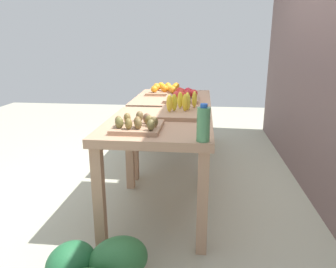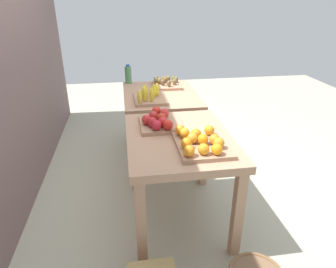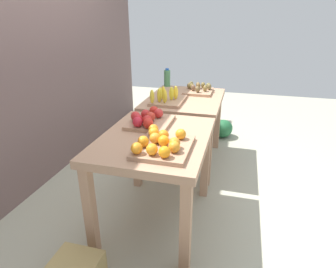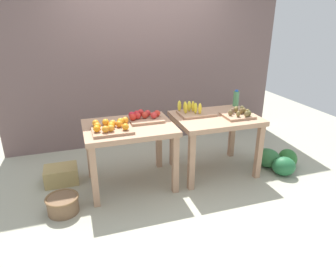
{
  "view_description": "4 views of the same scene",
  "coord_description": "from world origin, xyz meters",
  "px_view_note": "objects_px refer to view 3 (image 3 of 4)",
  "views": [
    {
      "loc": [
        2.88,
        0.32,
        1.35
      ],
      "look_at": [
        0.07,
        0.02,
        0.54
      ],
      "focal_mm": 34.42,
      "sensor_mm": 36.0,
      "label": 1
    },
    {
      "loc": [
        -2.59,
        0.4,
        1.76
      ],
      "look_at": [
        -0.06,
        0.01,
        0.57
      ],
      "focal_mm": 31.86,
      "sensor_mm": 36.0,
      "label": 2
    },
    {
      "loc": [
        -2.43,
        -0.6,
        1.62
      ],
      "look_at": [
        0.0,
        0.05,
        0.56
      ],
      "focal_mm": 30.17,
      "sensor_mm": 36.0,
      "label": 3
    },
    {
      "loc": [
        -1.14,
        -3.26,
        1.98
      ],
      "look_at": [
        -0.09,
        -0.03,
        0.62
      ],
      "focal_mm": 32.13,
      "sensor_mm": 36.0,
      "label": 4
    }
  ],
  "objects_px": {
    "banana_crate": "(167,99)",
    "water_bottle": "(167,78)",
    "display_table_left": "(155,150)",
    "orange_bin": "(162,144)",
    "watermelon_pile": "(212,126)",
    "display_table_right": "(185,107)",
    "apple_bin": "(148,120)",
    "kiwi_bin": "(198,90)"
  },
  "relations": [
    {
      "from": "banana_crate",
      "to": "watermelon_pile",
      "type": "height_order",
      "value": "banana_crate"
    },
    {
      "from": "display_table_right",
      "to": "kiwi_bin",
      "type": "relative_size",
      "value": 2.89
    },
    {
      "from": "display_table_right",
      "to": "orange_bin",
      "type": "bearing_deg",
      "value": -175.13
    },
    {
      "from": "display_table_right",
      "to": "watermelon_pile",
      "type": "bearing_deg",
      "value": -15.47
    },
    {
      "from": "display_table_left",
      "to": "apple_bin",
      "type": "xyz_separation_m",
      "value": [
        0.21,
        0.12,
        0.16
      ]
    },
    {
      "from": "kiwi_bin",
      "to": "watermelon_pile",
      "type": "distance_m",
      "value": 0.93
    },
    {
      "from": "kiwi_bin",
      "to": "watermelon_pile",
      "type": "bearing_deg",
      "value": -12.09
    },
    {
      "from": "orange_bin",
      "to": "banana_crate",
      "type": "relative_size",
      "value": 1.01
    },
    {
      "from": "display_table_left",
      "to": "apple_bin",
      "type": "relative_size",
      "value": 2.48
    },
    {
      "from": "display_table_right",
      "to": "orange_bin",
      "type": "height_order",
      "value": "orange_bin"
    },
    {
      "from": "display_table_right",
      "to": "banana_crate",
      "type": "height_order",
      "value": "banana_crate"
    },
    {
      "from": "display_table_left",
      "to": "orange_bin",
      "type": "xyz_separation_m",
      "value": [
        -0.21,
        -0.11,
        0.16
      ]
    },
    {
      "from": "banana_crate",
      "to": "display_table_right",
      "type": "bearing_deg",
      "value": -30.43
    },
    {
      "from": "display_table_left",
      "to": "water_bottle",
      "type": "relative_size",
      "value": 4.57
    },
    {
      "from": "orange_bin",
      "to": "banana_crate",
      "type": "bearing_deg",
      "value": 13.19
    },
    {
      "from": "banana_crate",
      "to": "watermelon_pile",
      "type": "xyz_separation_m",
      "value": [
        1.11,
        -0.38,
        -0.69
      ]
    },
    {
      "from": "apple_bin",
      "to": "water_bottle",
      "type": "height_order",
      "value": "water_bottle"
    },
    {
      "from": "watermelon_pile",
      "to": "kiwi_bin",
      "type": "bearing_deg",
      "value": 167.91
    },
    {
      "from": "display_table_left",
      "to": "watermelon_pile",
      "type": "height_order",
      "value": "display_table_left"
    },
    {
      "from": "banana_crate",
      "to": "apple_bin",
      "type": "bearing_deg",
      "value": -178.51
    },
    {
      "from": "watermelon_pile",
      "to": "display_table_right",
      "type": "bearing_deg",
      "value": 164.53
    },
    {
      "from": "apple_bin",
      "to": "watermelon_pile",
      "type": "xyz_separation_m",
      "value": [
        1.78,
        -0.37,
        -0.69
      ]
    },
    {
      "from": "apple_bin",
      "to": "kiwi_bin",
      "type": "relative_size",
      "value": 1.16
    },
    {
      "from": "orange_bin",
      "to": "apple_bin",
      "type": "height_order",
      "value": "apple_bin"
    },
    {
      "from": "water_bottle",
      "to": "watermelon_pile",
      "type": "relative_size",
      "value": 0.34
    },
    {
      "from": "display_table_left",
      "to": "water_bottle",
      "type": "distance_m",
      "value": 1.64
    },
    {
      "from": "display_table_right",
      "to": "apple_bin",
      "type": "xyz_separation_m",
      "value": [
        -0.91,
        0.12,
        0.16
      ]
    },
    {
      "from": "orange_bin",
      "to": "apple_bin",
      "type": "bearing_deg",
      "value": 29.18
    },
    {
      "from": "banana_crate",
      "to": "watermelon_pile",
      "type": "bearing_deg",
      "value": -19.01
    },
    {
      "from": "banana_crate",
      "to": "water_bottle",
      "type": "relative_size",
      "value": 1.93
    },
    {
      "from": "orange_bin",
      "to": "water_bottle",
      "type": "distance_m",
      "value": 1.86
    },
    {
      "from": "orange_bin",
      "to": "kiwi_bin",
      "type": "relative_size",
      "value": 1.24
    },
    {
      "from": "display_table_left",
      "to": "display_table_right",
      "type": "distance_m",
      "value": 1.12
    },
    {
      "from": "display_table_right",
      "to": "water_bottle",
      "type": "distance_m",
      "value": 0.62
    },
    {
      "from": "orange_bin",
      "to": "water_bottle",
      "type": "xyz_separation_m",
      "value": [
        1.8,
        0.44,
        0.06
      ]
    },
    {
      "from": "display_table_right",
      "to": "apple_bin",
      "type": "relative_size",
      "value": 2.48
    },
    {
      "from": "display_table_left",
      "to": "apple_bin",
      "type": "distance_m",
      "value": 0.29
    },
    {
      "from": "watermelon_pile",
      "to": "display_table_left",
      "type": "bearing_deg",
      "value": 173.1
    },
    {
      "from": "display_table_left",
      "to": "display_table_right",
      "type": "relative_size",
      "value": 1.0
    },
    {
      "from": "orange_bin",
      "to": "apple_bin",
      "type": "distance_m",
      "value": 0.49
    },
    {
      "from": "water_bottle",
      "to": "orange_bin",
      "type": "bearing_deg",
      "value": -166.18
    },
    {
      "from": "display_table_left",
      "to": "apple_bin",
      "type": "height_order",
      "value": "apple_bin"
    }
  ]
}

